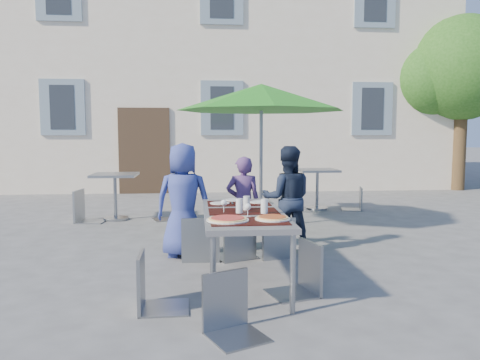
{
  "coord_description": "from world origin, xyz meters",
  "views": [
    {
      "loc": [
        -0.65,
        -4.71,
        1.54
      ],
      "look_at": [
        -0.14,
        0.89,
        0.98
      ],
      "focal_mm": 35.0,
      "sensor_mm": 36.0,
      "label": 1
    }
  ],
  "objects": [
    {
      "name": "chair_4",
      "position": [
        0.34,
        -0.38,
        0.56
      ],
      "size": [
        0.53,
        0.53,
        0.96
      ],
      "color": "gray",
      "rests_on": "ground"
    },
    {
      "name": "cafe_table_0",
      "position": [
        -2.12,
        3.75,
        0.6
      ],
      "size": [
        0.78,
        0.78,
        0.83
      ],
      "color": "#929599",
      "rests_on": "ground"
    },
    {
      "name": "glassware",
      "position": [
        -0.16,
        -0.1,
        0.83
      ],
      "size": [
        0.46,
        0.45,
        0.15
      ],
      "color": "silver",
      "rests_on": "dining_table"
    },
    {
      "name": "chair_0",
      "position": [
        -0.62,
        0.9,
        0.61
      ],
      "size": [
        0.47,
        0.48,
        1.03
      ],
      "color": "gray",
      "rests_on": "ground"
    },
    {
      "name": "bg_chair_l_0",
      "position": [
        -2.62,
        3.62,
        0.63
      ],
      "size": [
        0.54,
        0.53,
        1.06
      ],
      "color": "gray",
      "rests_on": "ground"
    },
    {
      "name": "chair_1",
      "position": [
        -0.18,
        0.92,
        0.59
      ],
      "size": [
        0.59,
        0.59,
        1.0
      ],
      "color": "gray",
      "rests_on": "ground"
    },
    {
      "name": "child_0",
      "position": [
        -0.83,
        1.1,
        0.72
      ],
      "size": [
        0.77,
        0.57,
        1.43
      ],
      "primitive_type": "imported",
      "rotation": [
        0.0,
        0.0,
        2.96
      ],
      "color": "#354192",
      "rests_on": "ground"
    },
    {
      "name": "ground",
      "position": [
        0.0,
        0.0,
        0.0
      ],
      "size": [
        90.0,
        90.0,
        0.0
      ],
      "primitive_type": "plane",
      "color": "#4D4D50",
      "rests_on": "ground"
    },
    {
      "name": "cafe_table_1",
      "position": [
        1.78,
        4.55,
        0.59
      ],
      "size": [
        0.77,
        0.77,
        0.83
      ],
      "color": "#929599",
      "rests_on": "ground"
    },
    {
      "name": "building",
      "position": [
        -0.0,
        11.5,
        4.85
      ],
      "size": [
        13.6,
        8.2,
        11.1
      ],
      "color": "beige",
      "rests_on": "ground"
    },
    {
      "name": "place_settings",
      "position": [
        -0.19,
        0.62,
        0.76
      ],
      "size": [
        0.71,
        0.47,
        0.01
      ],
      "color": "white",
      "rests_on": "dining_table"
    },
    {
      "name": "pizza_near_right",
      "position": [
        0.04,
        -0.5,
        0.77
      ],
      "size": [
        0.33,
        0.33,
        0.03
      ],
      "color": "white",
      "rests_on": "dining_table"
    },
    {
      "name": "bg_chair_r_1",
      "position": [
        2.55,
        4.42,
        0.51
      ],
      "size": [
        0.47,
        0.47,
        0.87
      ],
      "color": "gray",
      "rests_on": "ground"
    },
    {
      "name": "tree",
      "position": [
        6.55,
        7.54,
        3.25
      ],
      "size": [
        3.6,
        3.0,
        4.7
      ],
      "color": "#4E3921",
      "rests_on": "ground"
    },
    {
      "name": "dining_table",
      "position": [
        -0.19,
        -0.01,
        0.7
      ],
      "size": [
        0.8,
        1.85,
        0.76
      ],
      "color": "#444348",
      "rests_on": "ground"
    },
    {
      "name": "patio_umbrella",
      "position": [
        0.38,
        2.82,
        2.11
      ],
      "size": [
        2.73,
        2.73,
        2.34
      ],
      "color": "#929599",
      "rests_on": "ground"
    },
    {
      "name": "bg_chair_l_1",
      "position": [
        1.36,
        4.44,
        0.61
      ],
      "size": [
        0.48,
        0.47,
        1.04
      ],
      "color": "gray",
      "rests_on": "ground"
    },
    {
      "name": "chair_2",
      "position": [
        0.32,
        0.95,
        0.57
      ],
      "size": [
        0.53,
        0.53,
        0.97
      ],
      "color": "gray",
      "rests_on": "ground"
    },
    {
      "name": "child_1",
      "position": [
        -0.05,
        1.38,
        0.62
      ],
      "size": [
        0.47,
        0.33,
        1.25
      ],
      "primitive_type": "imported",
      "rotation": [
        0.0,
        0.0,
        3.07
      ],
      "color": "#513268",
      "rests_on": "ground"
    },
    {
      "name": "chair_5",
      "position": [
        -0.4,
        -1.23,
        0.52
      ],
      "size": [
        0.53,
        0.53,
        0.9
      ],
      "color": "gray",
      "rests_on": "ground"
    },
    {
      "name": "pizza_near_left",
      "position": [
        -0.38,
        -0.52,
        0.77
      ],
      "size": [
        0.39,
        0.39,
        0.03
      ],
      "color": "white",
      "rests_on": "dining_table"
    },
    {
      "name": "child_2",
      "position": [
        0.52,
        1.29,
        0.69
      ],
      "size": [
        0.71,
        0.46,
        1.38
      ],
      "primitive_type": "imported",
      "rotation": [
        0.0,
        0.0,
        3.04
      ],
      "color": "#182034",
      "rests_on": "ground"
    },
    {
      "name": "chair_3",
      "position": [
        -1.05,
        -0.67,
        0.56
      ],
      "size": [
        0.43,
        0.43,
        0.96
      ],
      "color": "gray",
      "rests_on": "ground"
    },
    {
      "name": "bg_chair_r_0",
      "position": [
        -1.15,
        3.7,
        0.52
      ],
      "size": [
        0.49,
        0.49,
        0.9
      ],
      "color": "gray",
      "rests_on": "ground"
    }
  ]
}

